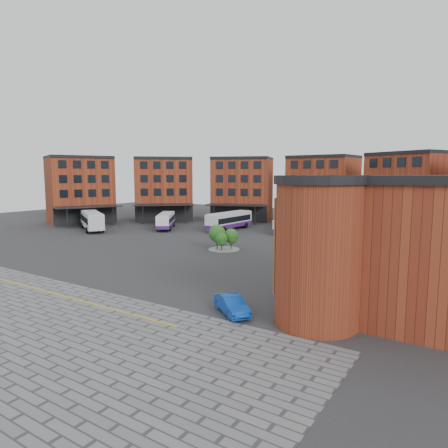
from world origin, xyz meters
The scene contains 12 objects.
ground centered at (0.00, 0.00, 0.00)m, with size 160.00×160.00×0.00m, color #28282B.
yellow_line centered at (2.00, -14.00, 0.03)m, with size 26.00×0.15×0.02m, color gold.
main_building centered at (-4.77, 38.25, 7.23)m, with size 94.14×42.48×14.60m.
east_building centered at (28.70, -3.06, 5.29)m, with size 17.40×15.40×10.60m.
tree_island centered at (1.94, 11.69, 1.91)m, with size 4.40×4.40×3.58m.
bus_a centered at (-30.19, 14.93, 2.08)m, with size 12.09×8.86×3.51m.
bus_b centered at (-19.75, 24.26, 1.64)m, with size 8.12×10.25×3.03m.
bus_c centered at (-8.42, 29.79, 1.84)m, with size 3.37×12.14×3.39m.
bus_d centered at (1.86, 32.64, 1.53)m, with size 4.62×10.27×2.82m.
bus_e centered at (15.95, 32.28, 1.66)m, with size 8.44×10.27×3.07m.
bus_f centered at (19.88, 24.20, 1.92)m, with size 12.79×7.14×3.55m.
blue_car centered at (16.82, -9.57, 0.71)m, with size 1.51×4.32×1.42m, color #0D40B3.
Camera 1 is at (32.54, -34.70, 10.68)m, focal length 32.00 mm.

